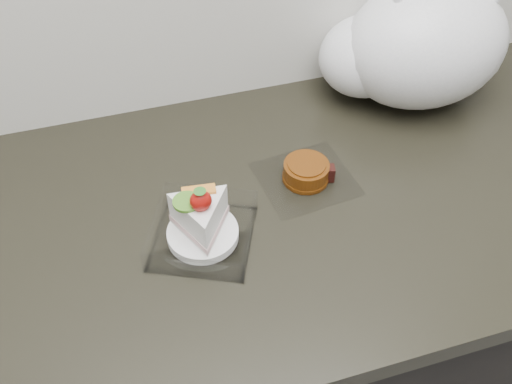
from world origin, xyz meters
The scene contains 4 objects.
counter centered at (0.00, 1.69, 0.45)m, with size 2.04×0.64×0.90m.
cake_tray centered at (-0.07, 1.65, 0.93)m, with size 0.20×0.20×0.12m.
mooncake_wrap centered at (0.13, 1.73, 0.91)m, with size 0.17×0.16×0.04m.
plastic_bag centered at (0.40, 1.89, 1.02)m, with size 0.37×0.28×0.29m.
Camera 1 is at (-0.15, 1.09, 1.60)m, focal length 40.00 mm.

